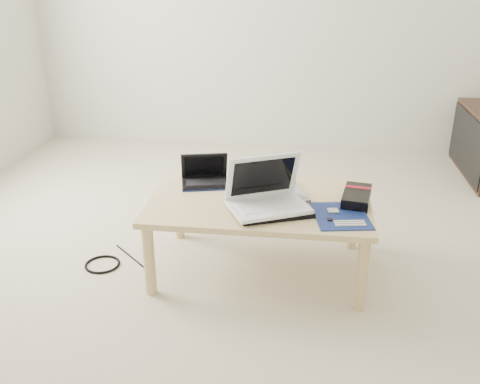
# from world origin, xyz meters

# --- Properties ---
(ground) EXTENTS (4.00, 4.00, 0.00)m
(ground) POSITION_xyz_m (0.00, 0.00, 0.00)
(ground) COLOR beige
(ground) RESTS_ON ground
(coffee_table) EXTENTS (1.10, 0.70, 0.40)m
(coffee_table) POSITION_xyz_m (0.16, -0.14, 0.35)
(coffee_table) COLOR #D5BB80
(coffee_table) RESTS_ON ground
(book) EXTENTS (0.32, 0.28, 0.03)m
(book) POSITION_xyz_m (0.17, -0.00, 0.41)
(book) COLOR black
(book) RESTS_ON coffee_table
(netbook) EXTENTS (0.28, 0.23, 0.17)m
(netbook) POSITION_xyz_m (-0.16, 0.03, 0.44)
(netbook) COLOR black
(netbook) RESTS_ON coffee_table
(tablet) EXTENTS (0.26, 0.22, 0.01)m
(tablet) POSITION_xyz_m (0.15, -0.18, 0.41)
(tablet) COLOR black
(tablet) RESTS_ON coffee_table
(remote) EXTENTS (0.13, 0.23, 0.02)m
(remote) POSITION_xyz_m (0.35, -0.06, 0.41)
(remote) COLOR #ADADB2
(remote) RESTS_ON coffee_table
(neoprene_sleeve) EXTENTS (0.42, 0.36, 0.02)m
(neoprene_sleeve) POSITION_xyz_m (0.23, -0.28, 0.41)
(neoprene_sleeve) COLOR black
(neoprene_sleeve) RESTS_ON coffee_table
(white_laptop) EXTENTS (0.43, 0.39, 0.25)m
(white_laptop) POSITION_xyz_m (0.20, -0.26, 0.47)
(white_laptop) COLOR white
(white_laptop) RESTS_ON neoprene_sleeve
(motherboard) EXTENTS (0.29, 0.34, 0.01)m
(motherboard) POSITION_xyz_m (0.55, -0.29, 0.40)
(motherboard) COLOR #0D1D53
(motherboard) RESTS_ON coffee_table
(gpu_box) EXTENTS (0.17, 0.28, 0.06)m
(gpu_box) POSITION_xyz_m (0.64, -0.11, 0.43)
(gpu_box) COLOR black
(gpu_box) RESTS_ON coffee_table
(cable_coil) EXTENTS (0.13, 0.13, 0.01)m
(cable_coil) POSITION_xyz_m (0.10, -0.13, 0.41)
(cable_coil) COLOR black
(cable_coil) RESTS_ON coffee_table
(floor_cable_coil) EXTENTS (0.24, 0.24, 0.01)m
(floor_cable_coil) POSITION_xyz_m (-0.68, -0.22, 0.01)
(floor_cable_coil) COLOR black
(floor_cable_coil) RESTS_ON ground
(floor_cable_trail) EXTENTS (0.28, 0.27, 0.01)m
(floor_cable_trail) POSITION_xyz_m (-0.54, -0.14, 0.00)
(floor_cable_trail) COLOR black
(floor_cable_trail) RESTS_ON ground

